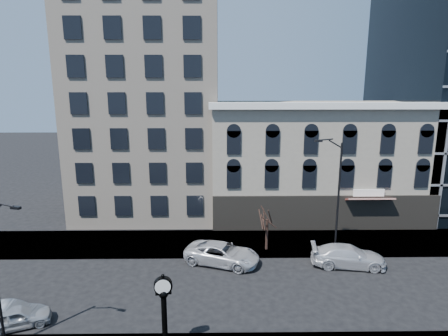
{
  "coord_description": "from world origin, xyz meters",
  "views": [
    {
      "loc": [
        1.6,
        -25.69,
        14.98
      ],
      "look_at": [
        2.0,
        4.0,
        8.0
      ],
      "focal_mm": 32.0,
      "sensor_mm": 36.0,
      "label": 1
    }
  ],
  "objects_px": {
    "street_clock": "(164,317)",
    "car_near_a": "(17,317)",
    "street_lamp_near": "(0,238)",
    "car_near_b": "(11,314)"
  },
  "relations": [
    {
      "from": "street_lamp_near",
      "to": "car_near_b",
      "type": "xyz_separation_m",
      "value": [
        -1.38,
        2.49,
        -6.03
      ]
    },
    {
      "from": "street_clock",
      "to": "street_lamp_near",
      "type": "height_order",
      "value": "street_lamp_near"
    },
    {
      "from": "street_lamp_near",
      "to": "car_near_a",
      "type": "bearing_deg",
      "value": 128.56
    },
    {
      "from": "street_lamp_near",
      "to": "car_near_b",
      "type": "relative_size",
      "value": 2.23
    },
    {
      "from": "street_clock",
      "to": "car_near_a",
      "type": "relative_size",
      "value": 1.18
    },
    {
      "from": "street_clock",
      "to": "car_near_a",
      "type": "distance_m",
      "value": 9.71
    },
    {
      "from": "street_clock",
      "to": "car_near_b",
      "type": "height_order",
      "value": "street_clock"
    },
    {
      "from": "street_clock",
      "to": "car_near_b",
      "type": "bearing_deg",
      "value": 155.4
    },
    {
      "from": "street_lamp_near",
      "to": "car_near_a",
      "type": "height_order",
      "value": "street_lamp_near"
    },
    {
      "from": "street_clock",
      "to": "car_near_a",
      "type": "bearing_deg",
      "value": 156.89
    }
  ]
}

